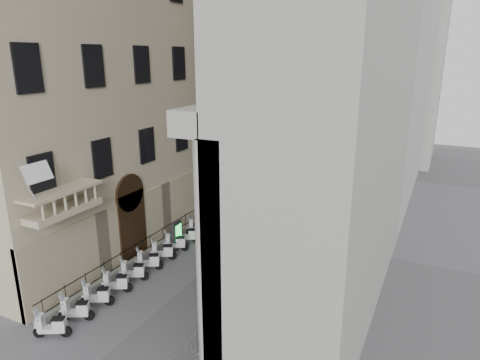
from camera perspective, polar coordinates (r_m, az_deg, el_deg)
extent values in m
cube|color=#A5A49C|center=(56.89, 14.30, 18.37)|extent=(22.00, 10.00, 30.00)
cylinder|color=silver|center=(41.35, 1.78, 0.14)|extent=(0.06, 0.06, 2.00)
cylinder|color=silver|center=(40.43, 5.08, -0.31)|extent=(0.06, 0.06, 2.00)
cylinder|color=silver|center=(43.61, 3.16, 0.98)|extent=(0.06, 0.06, 2.00)
cylinder|color=silver|center=(42.73, 6.31, 0.58)|extent=(0.06, 0.06, 2.00)
cube|color=silver|center=(41.73, 4.11, 1.74)|extent=(2.73, 2.73, 0.11)
cone|color=silver|center=(41.62, 4.12, 2.35)|extent=(3.64, 3.64, 0.91)
cylinder|color=gray|center=(29.97, -4.76, -1.06)|extent=(0.16, 0.16, 7.25)
cylinder|color=gray|center=(28.40, -3.25, 5.54)|extent=(2.16, 0.50, 0.12)
cube|color=gray|center=(27.80, -1.65, 5.23)|extent=(0.48, 0.28, 0.14)
cube|color=black|center=(29.18, -8.42, -7.26)|extent=(0.32, 0.92, 1.93)
cube|color=#19E54C|center=(29.02, -8.18, -6.92)|extent=(0.08, 0.70, 1.07)
imported|color=#0D0D34|center=(40.61, 6.11, -0.33)|extent=(0.76, 0.57, 1.91)
imported|color=black|center=(37.51, 8.08, -1.93)|extent=(1.06, 0.96, 1.78)
imported|color=black|center=(38.52, 4.90, -1.37)|extent=(0.99, 0.84, 1.73)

